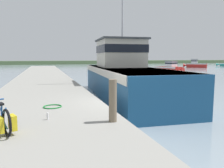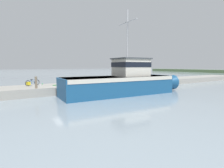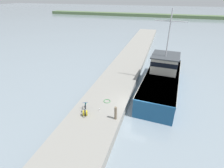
# 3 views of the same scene
# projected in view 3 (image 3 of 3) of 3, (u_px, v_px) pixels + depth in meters

# --- Properties ---
(ground_plane) EXTENTS (320.00, 320.00, 0.00)m
(ground_plane) POSITION_uv_depth(u_px,v_px,m) (136.00, 112.00, 17.34)
(ground_plane) COLOR #84939E
(dock_pier) EXTENTS (4.72, 80.00, 0.88)m
(dock_pier) POSITION_uv_depth(u_px,v_px,m) (104.00, 103.00, 17.99)
(dock_pier) COLOR gray
(dock_pier) RESTS_ON ground_plane
(fishing_boat_main) EXTENTS (4.66, 14.93, 9.17)m
(fishing_boat_main) POSITION_uv_depth(u_px,v_px,m) (162.00, 77.00, 21.15)
(fishing_boat_main) COLOR navy
(fishing_boat_main) RESTS_ON ground_plane
(bicycle_touring) EXTENTS (0.84, 1.64, 0.72)m
(bicycle_touring) POSITION_uv_depth(u_px,v_px,m) (85.00, 110.00, 15.66)
(bicycle_touring) COLOR black
(bicycle_touring) RESTS_ON dock_pier
(mooring_post) EXTENTS (0.23, 0.23, 1.20)m
(mooring_post) POSITION_uv_depth(u_px,v_px,m) (116.00, 113.00, 14.84)
(mooring_post) COLOR #756651
(mooring_post) RESTS_ON dock_pier
(hose_coil) EXTENTS (0.67, 0.67, 0.04)m
(hose_coil) POSITION_uv_depth(u_px,v_px,m) (107.00, 101.00, 17.52)
(hose_coil) COLOR #197A2D
(hose_coil) RESTS_ON dock_pier
(water_bottle_by_bike) EXTENTS (0.06, 0.06, 0.21)m
(water_bottle_by_bike) POSITION_uv_depth(u_px,v_px,m) (99.00, 109.00, 16.14)
(water_bottle_by_bike) COLOR silver
(water_bottle_by_bike) RESTS_ON dock_pier
(water_bottle_on_curb) EXTENTS (0.07, 0.07, 0.19)m
(water_bottle_on_curb) POSITION_uv_depth(u_px,v_px,m) (86.00, 104.00, 17.02)
(water_bottle_on_curb) COLOR green
(water_bottle_on_curb) RESTS_ON dock_pier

